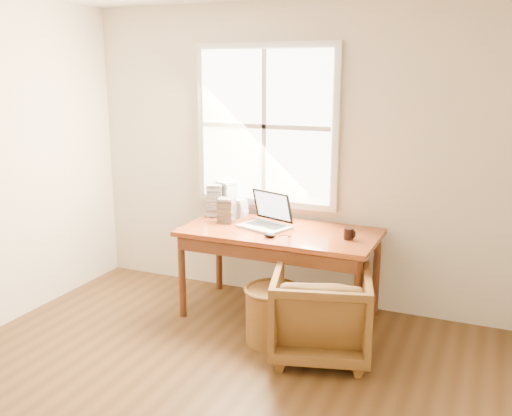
{
  "coord_description": "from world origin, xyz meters",
  "views": [
    {
      "loc": [
        1.59,
        -2.41,
        2.02
      ],
      "look_at": [
        -0.15,
        1.65,
        0.95
      ],
      "focal_mm": 40.0,
      "sensor_mm": 36.0,
      "label": 1
    }
  ],
  "objects": [
    {
      "name": "cd_stack_c",
      "position": [
        -0.7,
        1.99,
        0.9
      ],
      "size": [
        0.17,
        0.16,
        0.29
      ],
      "primitive_type": "cube",
      "rotation": [
        0.0,
        0.0,
        0.43
      ],
      "color": "#9A9AA7",
      "rests_on": "desk"
    },
    {
      "name": "cd_stack_d",
      "position": [
        -0.5,
        2.07,
        0.83
      ],
      "size": [
        0.15,
        0.14,
        0.16
      ],
      "primitive_type": "cube",
      "rotation": [
        0.0,
        0.0,
        -0.22
      ],
      "color": "silver",
      "rests_on": "desk"
    },
    {
      "name": "laptop",
      "position": [
        -0.14,
        1.8,
        0.92
      ],
      "size": [
        0.58,
        0.59,
        0.34
      ],
      "primitive_type": null,
      "rotation": [
        0.0,
        0.0,
        -0.34
      ],
      "color": "#BABCC2",
      "rests_on": "desk"
    },
    {
      "name": "desk",
      "position": [
        0.0,
        1.8,
        0.73
      ],
      "size": [
        1.6,
        0.8,
        0.04
      ],
      "primitive_type": "cube",
      "color": "brown",
      "rests_on": "room_shell"
    },
    {
      "name": "coffee_mug",
      "position": [
        0.58,
        1.77,
        0.79
      ],
      "size": [
        0.08,
        0.08,
        0.09
      ],
      "primitive_type": "cylinder",
      "rotation": [
        0.0,
        0.0,
        -0.05
      ],
      "color": "black",
      "rests_on": "desk"
    },
    {
      "name": "room_shell",
      "position": [
        -0.02,
        0.16,
        1.32
      ],
      "size": [
        4.04,
        4.54,
        2.64
      ],
      "color": "#51351B",
      "rests_on": "ground"
    },
    {
      "name": "mouse",
      "position": [
        0.0,
        1.57,
        0.77
      ],
      "size": [
        0.1,
        0.07,
        0.03
      ],
      "primitive_type": "ellipsoid",
      "rotation": [
        0.0,
        0.0,
        0.09
      ],
      "color": "black",
      "rests_on": "desk"
    },
    {
      "name": "cd_stack_b",
      "position": [
        -0.51,
        1.85,
        0.85
      ],
      "size": [
        0.14,
        0.13,
        0.21
      ],
      "primitive_type": "cube",
      "rotation": [
        0.0,
        0.0,
        0.09
      ],
      "color": "#29282D",
      "rests_on": "desk"
    },
    {
      "name": "wicker_stool",
      "position": [
        0.13,
        1.34,
        0.21
      ],
      "size": [
        0.48,
        0.48,
        0.42
      ],
      "primitive_type": "cylinder",
      "rotation": [
        0.0,
        0.0,
        0.17
      ],
      "color": "brown",
      "rests_on": "room_shell"
    },
    {
      "name": "armchair",
      "position": [
        0.52,
        1.27,
        0.32
      ],
      "size": [
        0.85,
        0.86,
        0.65
      ],
      "primitive_type": "imported",
      "rotation": [
        0.0,
        0.0,
        3.41
      ],
      "color": "brown",
      "rests_on": "room_shell"
    },
    {
      "name": "cd_stack_a",
      "position": [
        -0.65,
        2.12,
        0.9
      ],
      "size": [
        0.19,
        0.18,
        0.3
      ],
      "primitive_type": "cube",
      "rotation": [
        0.0,
        0.0,
        -0.37
      ],
      "color": "silver",
      "rests_on": "desk"
    }
  ]
}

